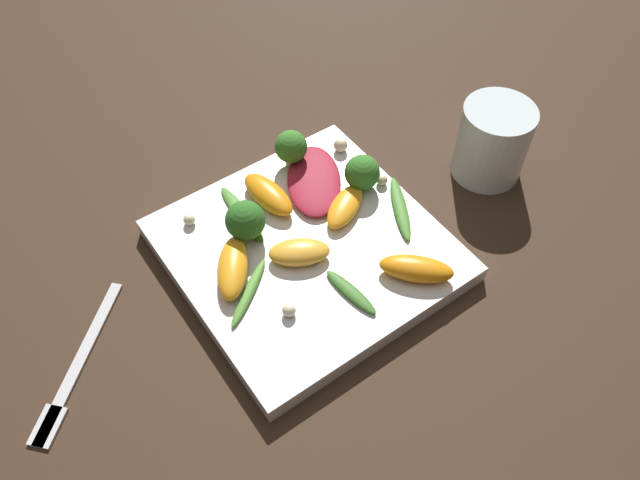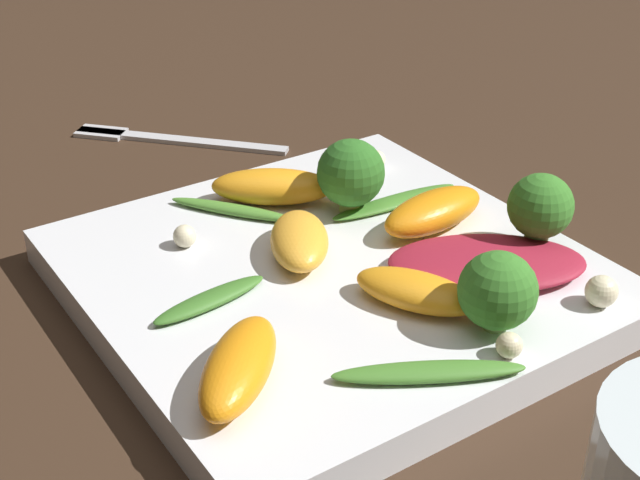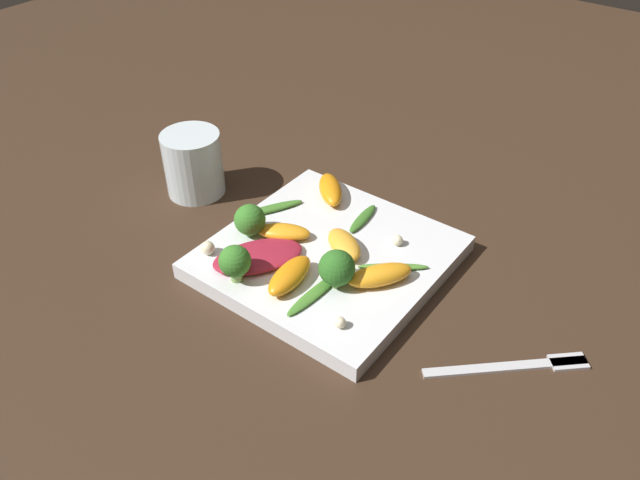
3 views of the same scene
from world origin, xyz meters
name	(u,v)px [view 1 (image 1 of 3)]	position (x,y,z in m)	size (l,w,h in m)	color
ground_plane	(307,256)	(0.00, 0.00, 0.00)	(2.40, 2.40, 0.00)	#382619
plate	(307,250)	(0.00, 0.00, 0.01)	(0.26, 0.26, 0.02)	white
drinking_glass	(492,142)	(0.25, -0.02, 0.05)	(0.08, 0.08, 0.09)	silver
fork	(71,377)	(-0.26, 0.01, 0.00)	(0.14, 0.13, 0.01)	silver
radicchio_leaf_0	(314,180)	(0.06, 0.07, 0.03)	(0.11, 0.12, 0.01)	maroon
orange_segment_0	(299,252)	(-0.02, -0.01, 0.03)	(0.07, 0.06, 0.02)	#FCAD33
orange_segment_1	(233,268)	(-0.08, 0.01, 0.03)	(0.07, 0.08, 0.02)	orange
orange_segment_2	(267,195)	(0.00, 0.07, 0.03)	(0.04, 0.08, 0.02)	orange
orange_segment_3	(416,269)	(0.07, -0.10, 0.03)	(0.07, 0.07, 0.02)	orange
orange_segment_4	(345,206)	(0.06, 0.01, 0.03)	(0.07, 0.06, 0.02)	orange
broccoli_floret_0	(245,221)	(-0.04, 0.04, 0.05)	(0.04, 0.04, 0.05)	#84AD5B
broccoli_floret_1	(362,173)	(0.10, 0.03, 0.04)	(0.04, 0.04, 0.04)	#7A9E51
broccoli_floret_2	(291,147)	(0.05, 0.11, 0.05)	(0.04, 0.04, 0.05)	#84AD5B
arugula_sprig_0	(349,293)	(0.00, -0.08, 0.02)	(0.02, 0.07, 0.01)	#3D7528
arugula_sprig_1	(249,292)	(-0.08, -0.02, 0.02)	(0.07, 0.06, 0.01)	#518E33
arugula_sprig_2	(400,208)	(0.11, -0.02, 0.02)	(0.06, 0.09, 0.01)	#47842D
arugula_sprig_3	(242,214)	(-0.04, 0.07, 0.02)	(0.02, 0.09, 0.01)	#47842D
macadamia_nut_0	(341,145)	(0.11, 0.09, 0.03)	(0.02, 0.02, 0.02)	beige
macadamia_nut_1	(189,220)	(-0.09, 0.10, 0.03)	(0.01, 0.01, 0.01)	beige
macadamia_nut_2	(382,180)	(0.12, 0.02, 0.03)	(0.01, 0.01, 0.01)	beige
macadamia_nut_3	(289,310)	(-0.06, -0.06, 0.03)	(0.01, 0.01, 0.01)	beige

